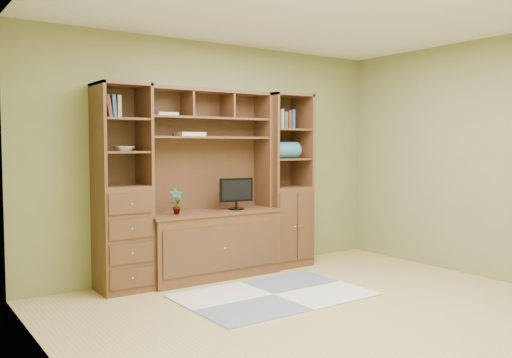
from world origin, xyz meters
TOP-DOWN VIEW (x-y plane):
  - room at (0.00, 0.00)m, footprint 4.60×4.10m
  - center_hutch at (-0.21, 1.73)m, footprint 1.54×0.53m
  - left_tower at (-1.21, 1.77)m, footprint 0.50×0.45m
  - right_tower at (0.82, 1.77)m, footprint 0.55×0.45m
  - rug at (-0.08, 0.77)m, footprint 1.78×1.20m
  - monitor at (0.08, 1.70)m, footprint 0.42×0.23m
  - orchid at (-0.65, 1.70)m, footprint 0.14×0.10m
  - magazines at (-0.42, 1.82)m, footprint 0.28×0.21m
  - bowl at (-1.18, 1.77)m, footprint 0.19×0.19m
  - blanket_teal at (0.77, 1.73)m, footprint 0.34×0.20m
  - blanket_red at (0.91, 1.85)m, footprint 0.36×0.20m

SIDE VIEW (x-z plane):
  - rug at x=-0.08m, z-range 0.00..0.01m
  - orchid at x=-0.65m, z-range 0.73..1.00m
  - monitor at x=0.08m, z-range 0.73..1.21m
  - center_hutch at x=-0.21m, z-range 0.00..2.05m
  - left_tower at x=-1.21m, z-range 0.00..2.05m
  - right_tower at x=0.82m, z-range 0.00..2.05m
  - room at x=0.00m, z-range -0.02..2.62m
  - blanket_teal at x=0.77m, z-range 1.29..1.49m
  - blanket_red at x=0.91m, z-range 1.29..1.49m
  - bowl at x=-1.18m, z-range 1.39..1.44m
  - magazines at x=-0.42m, z-range 1.54..1.58m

